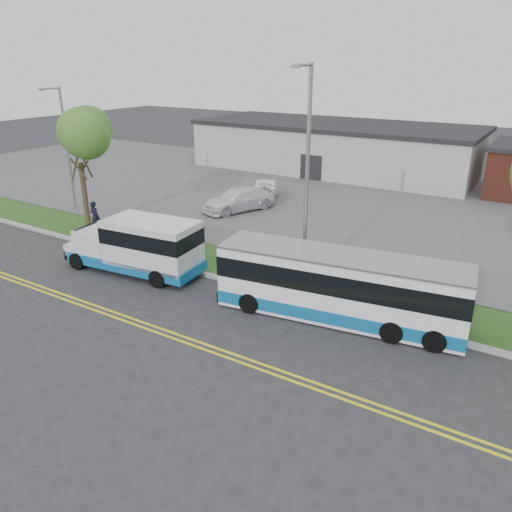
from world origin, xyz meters
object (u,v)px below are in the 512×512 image
Objects in this scene: shuttle_bus at (141,244)px; pedestrian at (95,218)px; parked_car_b at (239,199)px; transit_bus at (339,287)px; parked_car_a at (266,191)px; tree_west at (78,144)px; streetlight_near at (307,172)px; streetlight_far at (66,144)px.

pedestrian is (-6.21, 2.64, -0.37)m from shuttle_bus.
transit_bus is at bearing -18.18° from parked_car_b.
tree_west is at bearing -140.70° from parked_car_a.
tree_west is 0.73× the size of streetlight_near.
streetlight_near is 1.19× the size of streetlight_far.
shuttle_bus reaches higher than pedestrian.
transit_bus is at bearing -71.86° from parked_car_a.
pedestrian is at bearing -132.99° from parked_car_a.
streetlight_far reaches higher than parked_car_b.
tree_west is 1.67× the size of parked_car_a.
streetlight_near is 2.29× the size of parked_car_a.
shuttle_bus is 14.59m from parked_car_a.
parked_car_a is at bearing 127.49° from streetlight_near.
streetlight_far is 0.80× the size of transit_bus.
streetlight_far is at bearing -160.54° from parked_car_a.
transit_bus is 5.07× the size of pedestrian.
streetlight_far reaches higher than transit_bus.
shuttle_bus is at bearing -57.22° from parked_car_b.
shuttle_bus is 11.35m from parked_car_b.
pedestrian is at bearing -93.65° from parked_car_b.
parked_car_a is 3.29m from parked_car_b.
parked_car_b reaches higher than parked_car_a.
streetlight_near is 1.83× the size of parked_car_b.
transit_bus is (21.65, -4.82, -3.10)m from streetlight_far.
transit_bus is (17.65, -2.60, -3.75)m from tree_west.
streetlight_near reaches higher than shuttle_bus.
pedestrian is at bearing 151.30° from shuttle_bus.
streetlight_far is 7.13m from pedestrian.
streetlight_near is 19.20m from streetlight_far.
parked_car_a is at bearing 110.49° from parked_car_b.
parked_car_b is at bearing 93.58° from shuttle_bus.
streetlight_far is 1.10× the size of shuttle_bus.
pedestrian is (-16.10, 1.88, -0.29)m from transit_bus.
tree_west reaches higher than transit_bus.
shuttle_bus reaches higher than parked_car_a.
tree_west is at bearing -103.64° from parked_car_b.
pedestrian is 0.38× the size of parked_car_b.
parked_car_b is at bearing 29.49° from streetlight_far.
streetlight_far is 1.93× the size of parked_car_a.
tree_west is 15.01m from streetlight_near.
tree_west reaches higher than shuttle_bus.
streetlight_far reaches higher than pedestrian.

